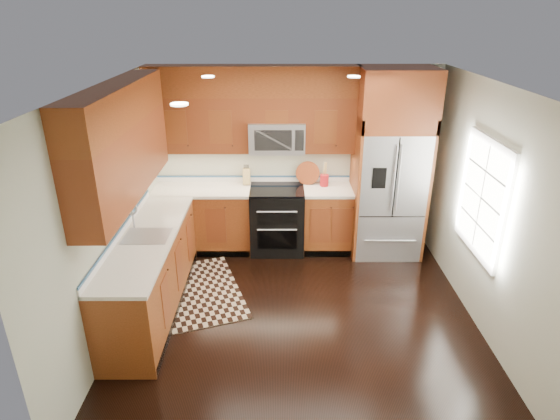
{
  "coord_description": "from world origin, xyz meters",
  "views": [
    {
      "loc": [
        -0.22,
        -4.48,
        3.28
      ],
      "look_at": [
        -0.21,
        0.6,
        1.08
      ],
      "focal_mm": 30.0,
      "sensor_mm": 36.0,
      "label": 1
    }
  ],
  "objects_px": {
    "range": "(277,220)",
    "rug": "(202,291)",
    "refrigerator": "(390,165)",
    "knife_block": "(247,176)",
    "utensil_crock": "(324,178)"
  },
  "relations": [
    {
      "from": "range",
      "to": "rug",
      "type": "height_order",
      "value": "range"
    },
    {
      "from": "refrigerator",
      "to": "knife_block",
      "type": "height_order",
      "value": "refrigerator"
    },
    {
      "from": "refrigerator",
      "to": "rug",
      "type": "relative_size",
      "value": 1.72
    },
    {
      "from": "range",
      "to": "rug",
      "type": "bearing_deg",
      "value": -129.89
    },
    {
      "from": "range",
      "to": "knife_block",
      "type": "relative_size",
      "value": 3.28
    },
    {
      "from": "refrigerator",
      "to": "rug",
      "type": "distance_m",
      "value": 3.02
    },
    {
      "from": "refrigerator",
      "to": "knife_block",
      "type": "distance_m",
      "value": 2.02
    },
    {
      "from": "knife_block",
      "to": "rug",
      "type": "bearing_deg",
      "value": -110.4
    },
    {
      "from": "utensil_crock",
      "to": "refrigerator",
      "type": "bearing_deg",
      "value": -11.62
    },
    {
      "from": "range",
      "to": "rug",
      "type": "xyz_separation_m",
      "value": [
        -0.95,
        -1.14,
        -0.46
      ]
    },
    {
      "from": "rug",
      "to": "knife_block",
      "type": "bearing_deg",
      "value": 50.75
    },
    {
      "from": "rug",
      "to": "knife_block",
      "type": "relative_size",
      "value": 5.26
    },
    {
      "from": "refrigerator",
      "to": "utensil_crock",
      "type": "height_order",
      "value": "refrigerator"
    },
    {
      "from": "rug",
      "to": "refrigerator",
      "type": "bearing_deg",
      "value": 4.88
    },
    {
      "from": "utensil_crock",
      "to": "rug",
      "type": "bearing_deg",
      "value": -141.81
    }
  ]
}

